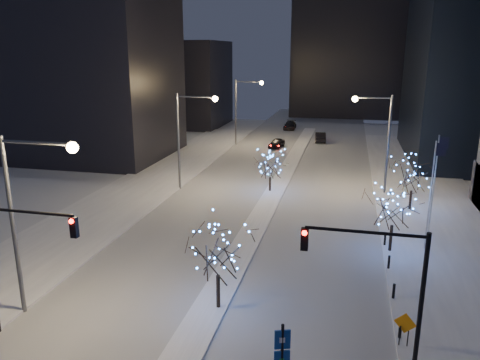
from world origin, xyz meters
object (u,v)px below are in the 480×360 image
(car_mid, at_px, (320,137))
(holiday_tree_median_near, at_px, (218,251))
(car_near, at_px, (277,143))
(street_lamp_w_far, at_px, (242,103))
(street_lamp_east, at_px, (380,131))
(traffic_signal_east, at_px, (385,279))
(construction_sign, at_px, (405,326))
(car_far, at_px, (290,125))
(street_lamp_w_near, at_px, (27,203))
(traffic_signal_west, at_px, (14,250))
(holiday_tree_plaza_far, at_px, (413,174))
(wayfinding_sign, at_px, (282,355))
(holiday_tree_median_far, at_px, (270,166))
(street_lamp_w_mid, at_px, (188,128))
(holiday_tree_plaza_near, at_px, (394,208))

(car_mid, height_order, holiday_tree_median_near, holiday_tree_median_near)
(car_near, bearing_deg, street_lamp_w_far, -179.54)
(street_lamp_east, height_order, traffic_signal_east, street_lamp_east)
(street_lamp_w_far, xyz_separation_m, construction_sign, (19.24, -48.68, -5.28))
(car_mid, height_order, construction_sign, construction_sign)
(street_lamp_w_far, relative_size, construction_sign, 5.61)
(traffic_signal_east, relative_size, car_far, 1.38)
(street_lamp_w_far, bearing_deg, street_lamp_w_near, -90.00)
(traffic_signal_west, bearing_deg, car_far, 86.03)
(car_far, relative_size, holiday_tree_plaza_far, 0.98)
(traffic_signal_east, bearing_deg, street_lamp_w_near, 176.79)
(traffic_signal_west, relative_size, car_mid, 1.48)
(wayfinding_sign, bearing_deg, holiday_tree_median_far, 80.89)
(street_lamp_w_far, distance_m, traffic_signal_west, 52.04)
(street_lamp_east, bearing_deg, holiday_tree_median_near, -110.78)
(traffic_signal_east, distance_m, wayfinding_sign, 5.39)
(street_lamp_w_mid, bearing_deg, traffic_signal_west, -88.94)
(holiday_tree_median_near, xyz_separation_m, wayfinding_sign, (4.50, -6.43, -1.31))
(street_lamp_w_near, relative_size, street_lamp_east, 1.00)
(car_mid, bearing_deg, street_lamp_w_near, 72.78)
(holiday_tree_median_far, height_order, wayfinding_sign, holiday_tree_median_far)
(holiday_tree_plaza_far, bearing_deg, street_lamp_w_near, -133.39)
(street_lamp_w_far, relative_size, car_mid, 2.12)
(construction_sign, bearing_deg, holiday_tree_plaza_far, 100.58)
(holiday_tree_median_near, bearing_deg, traffic_signal_west, -152.04)
(car_mid, bearing_deg, holiday_tree_median_near, 82.24)
(street_lamp_w_mid, relative_size, traffic_signal_west, 1.43)
(car_far, bearing_deg, traffic_signal_west, -94.85)
(street_lamp_w_far, height_order, holiday_tree_plaza_far, street_lamp_w_far)
(holiday_tree_median_far, bearing_deg, holiday_tree_plaza_far, -11.84)
(car_far, xyz_separation_m, holiday_tree_plaza_near, (14.16, -53.83, 2.68))
(car_mid, height_order, holiday_tree_plaza_far, holiday_tree_plaza_far)
(car_mid, xyz_separation_m, holiday_tree_median_near, (-2.20, -52.75, 2.78))
(traffic_signal_west, distance_m, car_far, 69.18)
(car_near, relative_size, car_mid, 0.87)
(street_lamp_w_mid, height_order, traffic_signal_east, street_lamp_w_mid)
(car_near, relative_size, construction_sign, 2.31)
(holiday_tree_plaza_near, xyz_separation_m, holiday_tree_plaza_far, (2.45, 10.09, -0.01))
(car_near, xyz_separation_m, car_mid, (6.10, 6.42, 0.07))
(street_lamp_east, bearing_deg, street_lamp_w_mid, -171.04)
(holiday_tree_median_far, bearing_deg, car_mid, 83.81)
(holiday_tree_median_near, distance_m, construction_sign, 10.17)
(car_far, bearing_deg, car_near, -90.05)
(car_far, xyz_separation_m, holiday_tree_median_near, (4.16, -64.15, 2.82))
(street_lamp_w_far, xyz_separation_m, traffic_signal_east, (17.88, -51.00, -1.74))
(street_lamp_w_mid, distance_m, street_lamp_east, 19.26)
(holiday_tree_median_far, bearing_deg, street_lamp_w_mid, -173.39)
(holiday_tree_median_near, height_order, holiday_tree_median_far, holiday_tree_median_near)
(traffic_signal_west, xyz_separation_m, traffic_signal_east, (17.38, 1.00, 0.00))
(car_mid, xyz_separation_m, construction_sign, (7.60, -54.17, 0.44))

